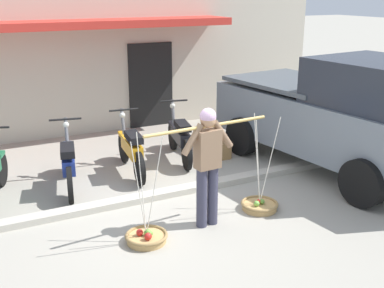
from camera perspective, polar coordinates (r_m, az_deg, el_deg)
The scene contains 11 objects.
ground_plane at distance 7.17m, azimuth -1.44°, elevation -8.36°, with size 90.00×90.00×0.00m, color #9E998C.
sidewalk_curb at distance 7.73m, azimuth -3.67°, elevation -5.96°, with size 20.00×0.24×0.10m, color #BAB4A5.
fruit_vendor at distance 6.49m, azimuth 1.87°, elevation -1.86°, with size 1.89×0.23×1.70m.
fruit_basket_left_side at distance 7.35m, azimuth 8.06°, elevation -7.19°, with size 0.57×0.57×1.45m.
fruit_basket_right_side at distance 6.43m, azimuth -5.45°, elevation -10.92°, with size 0.57×0.57×1.45m.
motorcycle_second_in_row at distance 8.16m, azimuth -14.50°, elevation -2.16°, with size 0.59×1.80×1.09m.
motorcycle_third_in_row at distance 8.62m, azimuth -7.28°, elevation -0.63°, with size 0.54×1.82×1.09m.
motorcycle_end_of_row at distance 9.26m, azimuth -1.48°, elevation 0.82°, with size 0.60×1.79×1.09m.
parked_truck at distance 9.02m, azimuth 17.30°, elevation 3.36°, with size 2.56×4.88×2.10m.
storefront_building at distance 13.29m, azimuth -17.28°, elevation 12.50°, with size 13.00×6.00×4.20m.
wooden_crate at distance 9.43m, azimuth 3.04°, elevation -0.76°, with size 0.44×0.36×0.32m, color olive.
Camera 1 is at (-2.73, -5.82, 3.17)m, focal length 44.71 mm.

